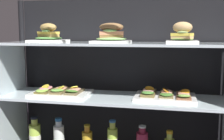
{
  "coord_description": "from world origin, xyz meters",
  "views": [
    {
      "loc": [
        0.35,
        -1.6,
        0.8
      ],
      "look_at": [
        0.0,
        0.0,
        0.58
      ],
      "focal_mm": 46.19,
      "sensor_mm": 36.0,
      "label": 1
    }
  ],
  "objects_px": {
    "plated_roll_sandwich_left_of_center": "(111,35)",
    "plated_roll_sandwich_near_right_corner": "(182,35)",
    "plated_roll_sandwich_right_of_center": "(48,36)",
    "open_sandwich_tray_center": "(60,92)",
    "juice_bottle_near_post": "(35,137)",
    "open_sandwich_tray_mid_left": "(165,95)",
    "juice_bottle_front_fourth": "(59,140)"
  },
  "relations": [
    {
      "from": "plated_roll_sandwich_left_of_center",
      "to": "plated_roll_sandwich_near_right_corner",
      "type": "bearing_deg",
      "value": 9.33
    },
    {
      "from": "plated_roll_sandwich_right_of_center",
      "to": "open_sandwich_tray_center",
      "type": "distance_m",
      "value": 0.34
    },
    {
      "from": "plated_roll_sandwich_left_of_center",
      "to": "juice_bottle_near_post",
      "type": "height_order",
      "value": "plated_roll_sandwich_left_of_center"
    },
    {
      "from": "open_sandwich_tray_mid_left",
      "to": "juice_bottle_near_post",
      "type": "distance_m",
      "value": 0.87
    },
    {
      "from": "plated_roll_sandwich_left_of_center",
      "to": "open_sandwich_tray_mid_left",
      "type": "height_order",
      "value": "plated_roll_sandwich_left_of_center"
    },
    {
      "from": "juice_bottle_near_post",
      "to": "juice_bottle_front_fourth",
      "type": "bearing_deg",
      "value": -2.15
    },
    {
      "from": "plated_roll_sandwich_right_of_center",
      "to": "juice_bottle_front_fourth",
      "type": "height_order",
      "value": "plated_roll_sandwich_right_of_center"
    },
    {
      "from": "plated_roll_sandwich_right_of_center",
      "to": "open_sandwich_tray_mid_left",
      "type": "relative_size",
      "value": 0.58
    },
    {
      "from": "open_sandwich_tray_center",
      "to": "open_sandwich_tray_mid_left",
      "type": "distance_m",
      "value": 0.62
    },
    {
      "from": "plated_roll_sandwich_near_right_corner",
      "to": "juice_bottle_near_post",
      "type": "distance_m",
      "value": 1.11
    },
    {
      "from": "plated_roll_sandwich_right_of_center",
      "to": "open_sandwich_tray_mid_left",
      "type": "xyz_separation_m",
      "value": [
        0.69,
        0.03,
        -0.33
      ]
    },
    {
      "from": "plated_roll_sandwich_left_of_center",
      "to": "open_sandwich_tray_center",
      "type": "height_order",
      "value": "plated_roll_sandwich_left_of_center"
    },
    {
      "from": "open_sandwich_tray_mid_left",
      "to": "juice_bottle_near_post",
      "type": "bearing_deg",
      "value": -179.16
    },
    {
      "from": "plated_roll_sandwich_left_of_center",
      "to": "open_sandwich_tray_mid_left",
      "type": "bearing_deg",
      "value": 8.23
    },
    {
      "from": "juice_bottle_front_fourth",
      "to": "open_sandwich_tray_mid_left",
      "type": "bearing_deg",
      "value": 1.61
    },
    {
      "from": "juice_bottle_near_post",
      "to": "juice_bottle_front_fourth",
      "type": "height_order",
      "value": "juice_bottle_front_fourth"
    },
    {
      "from": "open_sandwich_tray_mid_left",
      "to": "juice_bottle_front_fourth",
      "type": "bearing_deg",
      "value": -178.39
    },
    {
      "from": "plated_roll_sandwich_left_of_center",
      "to": "open_sandwich_tray_center",
      "type": "distance_m",
      "value": 0.45
    },
    {
      "from": "plated_roll_sandwich_near_right_corner",
      "to": "open_sandwich_tray_mid_left",
      "type": "bearing_deg",
      "value": -166.73
    },
    {
      "from": "plated_roll_sandwich_left_of_center",
      "to": "open_sandwich_tray_center",
      "type": "relative_size",
      "value": 0.59
    },
    {
      "from": "plated_roll_sandwich_right_of_center",
      "to": "open_sandwich_tray_center",
      "type": "relative_size",
      "value": 0.58
    },
    {
      "from": "open_sandwich_tray_center",
      "to": "plated_roll_sandwich_near_right_corner",
      "type": "bearing_deg",
      "value": 5.52
    },
    {
      "from": "plated_roll_sandwich_near_right_corner",
      "to": "juice_bottle_front_fourth",
      "type": "height_order",
      "value": "plated_roll_sandwich_near_right_corner"
    },
    {
      "from": "open_sandwich_tray_center",
      "to": "plated_roll_sandwich_left_of_center",
      "type": "bearing_deg",
      "value": 0.6
    },
    {
      "from": "plated_roll_sandwich_left_of_center",
      "to": "juice_bottle_near_post",
      "type": "xyz_separation_m",
      "value": [
        -0.5,
        0.03,
        -0.65
      ]
    },
    {
      "from": "juice_bottle_near_post",
      "to": "plated_roll_sandwich_near_right_corner",
      "type": "bearing_deg",
      "value": 2.03
    },
    {
      "from": "juice_bottle_near_post",
      "to": "plated_roll_sandwich_left_of_center",
      "type": "bearing_deg",
      "value": -3.72
    },
    {
      "from": "plated_roll_sandwich_right_of_center",
      "to": "juice_bottle_near_post",
      "type": "relative_size",
      "value": 0.85
    },
    {
      "from": "juice_bottle_near_post",
      "to": "plated_roll_sandwich_right_of_center",
      "type": "bearing_deg",
      "value": -8.78
    },
    {
      "from": "juice_bottle_front_fourth",
      "to": "plated_roll_sandwich_right_of_center",
      "type": "bearing_deg",
      "value": -165.05
    },
    {
      "from": "plated_roll_sandwich_right_of_center",
      "to": "juice_bottle_front_fourth",
      "type": "bearing_deg",
      "value": 14.95
    },
    {
      "from": "plated_roll_sandwich_left_of_center",
      "to": "juice_bottle_near_post",
      "type": "bearing_deg",
      "value": 176.28
    }
  ]
}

